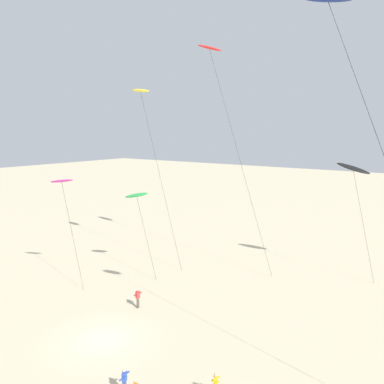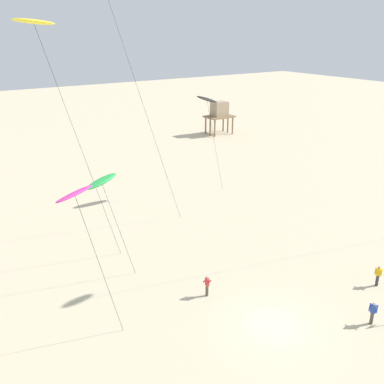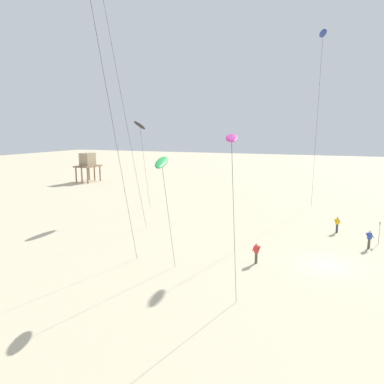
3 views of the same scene
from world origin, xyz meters
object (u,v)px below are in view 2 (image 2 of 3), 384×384
(stilt_house, at_px, (219,112))
(kite_green, at_px, (102,182))
(kite_yellow, at_px, (34,24))
(kite_magenta, at_px, (75,195))
(kite_flyer_furthest, at_px, (373,312))
(kite_black, at_px, (207,100))
(kite_flyer_middle, at_px, (378,275))
(kite_flyer_nearest, at_px, (207,285))

(stilt_house, bearing_deg, kite_green, -136.42)
(kite_yellow, bearing_deg, stilt_house, 38.88)
(kite_magenta, bearing_deg, kite_flyer_furthest, -27.30)
(kite_yellow, bearing_deg, kite_magenta, -98.68)
(kite_yellow, relative_size, kite_green, 2.18)
(kite_green, xyz_separation_m, kite_flyer_furthest, (12.39, -14.19, -7.32))
(stilt_house, bearing_deg, kite_yellow, -141.12)
(kite_black, distance_m, kite_flyer_middle, 25.33)
(kite_yellow, height_order, kite_green, kite_yellow)
(kite_magenta, distance_m, kite_flyer_furthest, 20.33)
(kite_green, distance_m, stilt_house, 51.35)
(kite_flyer_nearest, bearing_deg, kite_flyer_furthest, -50.27)
(kite_yellow, distance_m, kite_flyer_middle, 30.05)
(kite_green, bearing_deg, kite_magenta, -123.20)
(kite_yellow, height_order, kite_flyer_middle, kite_yellow)
(kite_yellow, bearing_deg, kite_flyer_furthest, -50.03)
(kite_flyer_nearest, relative_size, kite_flyer_middle, 1.00)
(kite_yellow, relative_size, stilt_house, 3.23)
(kite_black, height_order, kite_yellow, kite_yellow)
(kite_green, height_order, kite_flyer_furthest, kite_green)
(kite_green, bearing_deg, kite_black, 33.78)
(kite_green, height_order, stilt_house, kite_green)
(kite_flyer_nearest, bearing_deg, kite_green, 133.17)
(kite_black, height_order, kite_flyer_middle, kite_black)
(kite_magenta, relative_size, kite_flyer_nearest, 6.17)
(kite_flyer_middle, xyz_separation_m, stilt_house, (20.38, 46.89, 3.22))
(kite_flyer_middle, bearing_deg, kite_flyer_furthest, -149.19)
(kite_flyer_middle, relative_size, kite_flyer_furthest, 1.00)
(kite_yellow, relative_size, kite_flyer_nearest, 11.38)
(stilt_house, bearing_deg, kite_magenta, -134.85)
(kite_flyer_middle, distance_m, kite_flyer_furthest, 5.02)
(kite_black, bearing_deg, kite_yellow, -157.53)
(kite_green, height_order, kite_flyer_nearest, kite_green)
(kite_magenta, relative_size, stilt_house, 1.75)
(kite_yellow, bearing_deg, kite_black, 22.47)
(kite_black, distance_m, kite_magenta, 27.47)
(kite_yellow, xyz_separation_m, stilt_house, (39.48, 31.83, -14.43))
(kite_yellow, height_order, kite_flyer_nearest, kite_yellow)
(kite_green, xyz_separation_m, kite_flyer_middle, (16.70, -11.61, -7.32))
(kite_flyer_nearest, bearing_deg, stilt_house, 52.05)
(kite_black, height_order, stilt_house, kite_black)
(kite_yellow, height_order, kite_flyer_furthest, kite_yellow)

